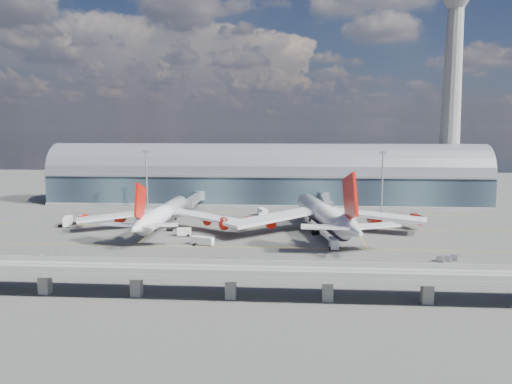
# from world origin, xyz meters

# --- Properties ---
(ground) EXTENTS (500.00, 500.00, 0.00)m
(ground) POSITION_xyz_m (0.00, 0.00, 0.00)
(ground) COLOR #474744
(ground) RESTS_ON ground
(taxi_lines) EXTENTS (200.00, 80.12, 0.01)m
(taxi_lines) POSITION_xyz_m (0.00, 22.11, 0.01)
(taxi_lines) COLOR gold
(taxi_lines) RESTS_ON ground
(terminal) EXTENTS (200.00, 30.00, 28.00)m
(terminal) POSITION_xyz_m (0.00, 77.99, 11.34)
(terminal) COLOR #202B36
(terminal) RESTS_ON ground
(control_tower) EXTENTS (19.00, 19.00, 103.00)m
(control_tower) POSITION_xyz_m (85.00, 83.00, 51.64)
(control_tower) COLOR gray
(control_tower) RESTS_ON ground
(guideway) EXTENTS (220.00, 8.50, 7.20)m
(guideway) POSITION_xyz_m (-0.00, -55.00, 5.29)
(guideway) COLOR gray
(guideway) RESTS_ON ground
(floodlight_mast_left) EXTENTS (3.00, 0.70, 25.70)m
(floodlight_mast_left) POSITION_xyz_m (-50.00, 55.00, 13.63)
(floodlight_mast_left) COLOR gray
(floodlight_mast_left) RESTS_ON ground
(floodlight_mast_right) EXTENTS (3.00, 0.70, 25.70)m
(floodlight_mast_right) POSITION_xyz_m (50.00, 55.00, 13.63)
(floodlight_mast_right) COLOR gray
(floodlight_mast_right) RESTS_ON ground
(airliner_left) EXTENTS (61.33, 64.39, 19.67)m
(airliner_left) POSITION_xyz_m (-32.18, 12.56, 5.62)
(airliner_left) COLOR white
(airliner_left) RESTS_ON ground
(airliner_right) EXTENTS (70.82, 74.11, 23.64)m
(airliner_right) POSITION_xyz_m (23.47, 11.92, 6.13)
(airliner_right) COLOR white
(airliner_right) RESTS_ON ground
(jet_bridge_left) EXTENTS (4.40, 28.00, 7.25)m
(jet_bridge_left) POSITION_xyz_m (-28.67, 53.12, 5.18)
(jet_bridge_left) COLOR gray
(jet_bridge_left) RESTS_ON ground
(jet_bridge_right) EXTENTS (4.40, 32.00, 7.25)m
(jet_bridge_right) POSITION_xyz_m (26.59, 51.18, 5.18)
(jet_bridge_right) COLOR gray
(jet_bridge_right) RESTS_ON ground
(service_truck_0) EXTENTS (5.04, 8.47, 3.33)m
(service_truck_0) POSITION_xyz_m (-68.25, 17.26, 1.72)
(service_truck_0) COLOR silver
(service_truck_0) RESTS_ON ground
(service_truck_1) EXTENTS (4.84, 2.93, 2.62)m
(service_truck_1) POSITION_xyz_m (-22.70, 4.02, 1.32)
(service_truck_1) COLOR silver
(service_truck_1) RESTS_ON ground
(service_truck_2) EXTENTS (7.29, 4.03, 2.54)m
(service_truck_2) POSITION_xyz_m (-14.39, -8.34, 1.32)
(service_truck_2) COLOR silver
(service_truck_2) RESTS_ON ground
(service_truck_3) EXTENTS (2.74, 6.25, 2.98)m
(service_truck_3) POSITION_xyz_m (24.93, -9.86, 1.52)
(service_truck_3) COLOR silver
(service_truck_3) RESTS_ON ground
(service_truck_4) EXTENTS (2.85, 5.27, 2.97)m
(service_truck_4) POSITION_xyz_m (1.32, 31.21, 1.50)
(service_truck_4) COLOR silver
(service_truck_4) RESTS_ON ground
(service_truck_5) EXTENTS (4.70, 6.97, 3.15)m
(service_truck_5) POSITION_xyz_m (0.87, 42.62, 1.61)
(service_truck_5) COLOR silver
(service_truck_5) RESTS_ON ground
(cargo_train_0) EXTENTS (10.12, 2.16, 1.67)m
(cargo_train_0) POSITION_xyz_m (-49.46, -30.19, 0.87)
(cargo_train_0) COLOR gray
(cargo_train_0) RESTS_ON ground
(cargo_train_1) EXTENTS (7.19, 1.63, 1.60)m
(cargo_train_1) POSITION_xyz_m (-3.50, -28.82, 0.84)
(cargo_train_1) COLOR gray
(cargo_train_1) RESTS_ON ground
(cargo_train_2) EXTENTS (6.74, 4.22, 1.52)m
(cargo_train_2) POSITION_xyz_m (54.16, -21.53, 0.79)
(cargo_train_2) COLOR gray
(cargo_train_2) RESTS_ON ground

